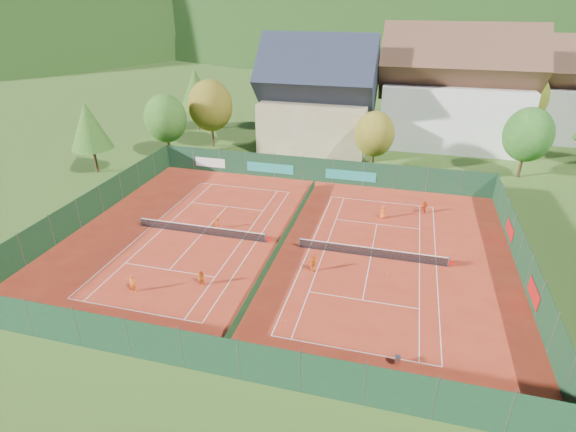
{
  "coord_description": "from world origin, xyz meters",
  "views": [
    {
      "loc": [
        9.58,
        -34.19,
        20.55
      ],
      "look_at": [
        0.0,
        2.0,
        2.0
      ],
      "focal_mm": 28.0,
      "sensor_mm": 36.0,
      "label": 1
    }
  ],
  "objects_px": {
    "player_right_near": "(313,263)",
    "player_right_far_b": "(424,207)",
    "chalet": "(318,102)",
    "player_left_near": "(133,284)",
    "player_left_mid": "(201,278)",
    "ball_hopper": "(398,358)",
    "player_right_far_a": "(383,212)",
    "hotel_block_b": "(545,95)",
    "hotel_block_a": "(454,95)",
    "player_left_far": "(217,223)"
  },
  "relations": [
    {
      "from": "player_left_near",
      "to": "player_right_far_a",
      "type": "xyz_separation_m",
      "value": [
        17.56,
        17.73,
        -0.01
      ]
    },
    {
      "from": "player_left_near",
      "to": "ball_hopper",
      "type": "bearing_deg",
      "value": -13.27
    },
    {
      "from": "hotel_block_b",
      "to": "player_right_far_a",
      "type": "xyz_separation_m",
      "value": [
        -21.56,
        -36.11,
        -5.9
      ]
    },
    {
      "from": "chalet",
      "to": "player_right_far_a",
      "type": "relative_size",
      "value": 11.25
    },
    {
      "from": "player_right_near",
      "to": "player_right_far_a",
      "type": "distance_m",
      "value": 12.39
    },
    {
      "from": "hotel_block_b",
      "to": "player_right_near",
      "type": "height_order",
      "value": "hotel_block_b"
    },
    {
      "from": "hotel_block_b",
      "to": "player_right_far_a",
      "type": "height_order",
      "value": "hotel_block_b"
    },
    {
      "from": "chalet",
      "to": "player_left_far",
      "type": "distance_m",
      "value": 29.43
    },
    {
      "from": "hotel_block_b",
      "to": "player_right_far_a",
      "type": "relative_size",
      "value": 12.0
    },
    {
      "from": "chalet",
      "to": "player_left_near",
      "type": "xyz_separation_m",
      "value": [
        -6.13,
        -39.85,
        -5.89
      ]
    },
    {
      "from": "hotel_block_a",
      "to": "hotel_block_b",
      "type": "relative_size",
      "value": 1.25
    },
    {
      "from": "player_right_near",
      "to": "player_right_far_b",
      "type": "relative_size",
      "value": 1.14
    },
    {
      "from": "hotel_block_b",
      "to": "player_right_far_b",
      "type": "height_order",
      "value": "hotel_block_b"
    },
    {
      "from": "player_left_near",
      "to": "player_right_far_b",
      "type": "distance_m",
      "value": 29.45
    },
    {
      "from": "hotel_block_a",
      "to": "player_right_near",
      "type": "bearing_deg",
      "value": -107.45
    },
    {
      "from": "hotel_block_b",
      "to": "hotel_block_a",
      "type": "bearing_deg",
      "value": -150.26
    },
    {
      "from": "player_left_near",
      "to": "player_left_mid",
      "type": "height_order",
      "value": "player_left_near"
    },
    {
      "from": "chalet",
      "to": "ball_hopper",
      "type": "height_order",
      "value": "chalet"
    },
    {
      "from": "ball_hopper",
      "to": "player_right_near",
      "type": "relative_size",
      "value": 0.52
    },
    {
      "from": "ball_hopper",
      "to": "player_left_near",
      "type": "bearing_deg",
      "value": 172.58
    },
    {
      "from": "player_right_near",
      "to": "hotel_block_b",
      "type": "bearing_deg",
      "value": 3.26
    },
    {
      "from": "player_left_near",
      "to": "player_left_mid",
      "type": "relative_size",
      "value": 1.09
    },
    {
      "from": "ball_hopper",
      "to": "player_left_mid",
      "type": "distance_m",
      "value": 15.89
    },
    {
      "from": "player_left_mid",
      "to": "player_right_far_a",
      "type": "xyz_separation_m",
      "value": [
        12.84,
        15.62,
        0.05
      ]
    },
    {
      "from": "player_left_mid",
      "to": "player_left_far",
      "type": "bearing_deg",
      "value": 112.98
    },
    {
      "from": "player_right_near",
      "to": "chalet",
      "type": "bearing_deg",
      "value": 43.44
    },
    {
      "from": "chalet",
      "to": "hotel_block_a",
      "type": "xyz_separation_m",
      "value": [
        19.0,
        6.0,
        0.76
      ]
    },
    {
      "from": "chalet",
      "to": "player_left_mid",
      "type": "bearing_deg",
      "value": -92.13
    },
    {
      "from": "chalet",
      "to": "player_right_near",
      "type": "xyz_separation_m",
      "value": [
        6.58,
        -33.51,
        -5.85
      ]
    },
    {
      "from": "player_left_far",
      "to": "player_right_far_a",
      "type": "bearing_deg",
      "value": -138.36
    },
    {
      "from": "player_right_near",
      "to": "player_left_near",
      "type": "bearing_deg",
      "value": 148.84
    },
    {
      "from": "hotel_block_a",
      "to": "player_left_near",
      "type": "relative_size",
      "value": 14.75
    },
    {
      "from": "player_left_mid",
      "to": "player_left_near",
      "type": "bearing_deg",
      "value": -148.34
    },
    {
      "from": "player_left_near",
      "to": "player_right_near",
      "type": "bearing_deg",
      "value": 20.65
    },
    {
      "from": "ball_hopper",
      "to": "player_right_near",
      "type": "height_order",
      "value": "player_right_near"
    },
    {
      "from": "hotel_block_a",
      "to": "player_left_far",
      "type": "distance_m",
      "value": 42.02
    },
    {
      "from": "player_right_far_a",
      "to": "chalet",
      "type": "bearing_deg",
      "value": -64.83
    },
    {
      "from": "player_right_far_b",
      "to": "player_left_near",
      "type": "bearing_deg",
      "value": 3.2
    },
    {
      "from": "ball_hopper",
      "to": "player_left_near",
      "type": "xyz_separation_m",
      "value": [
        -19.9,
        2.59,
        0.18
      ]
    },
    {
      "from": "player_left_mid",
      "to": "player_right_near",
      "type": "distance_m",
      "value": 9.03
    },
    {
      "from": "player_left_near",
      "to": "player_left_mid",
      "type": "xyz_separation_m",
      "value": [
        4.72,
        2.11,
        -0.06
      ]
    },
    {
      "from": "player_left_mid",
      "to": "player_right_far_a",
      "type": "relative_size",
      "value": 0.93
    },
    {
      "from": "player_left_near",
      "to": "player_right_near",
      "type": "distance_m",
      "value": 14.2
    },
    {
      "from": "chalet",
      "to": "player_left_mid",
      "type": "height_order",
      "value": "chalet"
    },
    {
      "from": "player_right_near",
      "to": "player_right_far_a",
      "type": "bearing_deg",
      "value": 9.26
    },
    {
      "from": "chalet",
      "to": "player_left_mid",
      "type": "relative_size",
      "value": 12.1
    },
    {
      "from": "chalet",
      "to": "player_left_far",
      "type": "height_order",
      "value": "chalet"
    },
    {
      "from": "chalet",
      "to": "player_right_far_b",
      "type": "relative_size",
      "value": 11.97
    },
    {
      "from": "ball_hopper",
      "to": "player_right_far_a",
      "type": "relative_size",
      "value": 0.56
    },
    {
      "from": "chalet",
      "to": "ball_hopper",
      "type": "xyz_separation_m",
      "value": [
        13.77,
        -42.44,
        -6.07
      ]
    }
  ]
}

